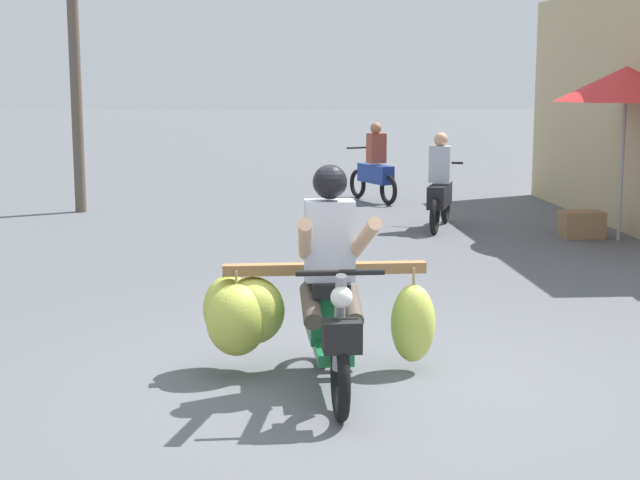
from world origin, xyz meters
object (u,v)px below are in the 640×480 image
Objects in this scene: motorbike_main_loaded at (296,306)px; motorbike_distant_ahead_right at (375,170)px; motorbike_distant_ahead_left at (440,190)px; produce_crate at (582,224)px; utility_pole at (73,10)px; market_umbrella_near_shop at (626,84)px.

motorbike_main_loaded is 10.15m from motorbike_distant_ahead_right.
motorbike_main_loaded reaches higher than motorbike_distant_ahead_right.
produce_crate is at bearing -24.27° from motorbike_distant_ahead_left.
produce_crate is 8.49m from utility_pole.
motorbike_distant_ahead_right is (-0.52, 3.19, 0.00)m from motorbike_distant_ahead_left.
motorbike_distant_ahead_right is 0.66× the size of market_umbrella_near_shop.
motorbike_distant_ahead_left is 0.24× the size of utility_pole.
motorbike_main_loaded is at bearing -129.23° from market_umbrella_near_shop.
utility_pole is (-4.96, -0.91, 2.66)m from motorbike_distant_ahead_right.
market_umbrella_near_shop is 0.36× the size of utility_pole.
utility_pole is (-5.48, 2.27, 2.66)m from motorbike_distant_ahead_left.
motorbike_distant_ahead_left is 0.67× the size of market_umbrella_near_shop.
motorbike_main_loaded is 0.27× the size of utility_pole.
motorbike_distant_ahead_left reaches higher than produce_crate.
motorbike_distant_ahead_left is at bearing 155.73° from produce_crate.
motorbike_main_loaded is at bearing -125.36° from produce_crate.
motorbike_distant_ahead_right is 2.73× the size of produce_crate.
motorbike_main_loaded is at bearing -109.62° from motorbike_distant_ahead_left.
market_umbrella_near_shop is (4.65, 5.69, 1.54)m from motorbike_main_loaded.
motorbike_main_loaded reaches higher than motorbike_distant_ahead_left.
utility_pole reaches higher than produce_crate.
produce_crate is (-0.41, 0.27, -1.90)m from market_umbrella_near_shop.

